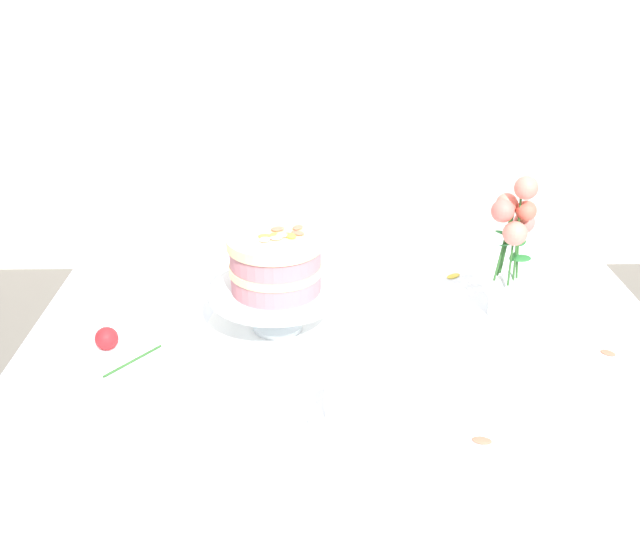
# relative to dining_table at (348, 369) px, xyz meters

# --- Properties ---
(dining_table) EXTENTS (1.40, 1.00, 0.74)m
(dining_table) POSITION_rel_dining_table_xyz_m (0.00, 0.00, 0.00)
(dining_table) COLOR white
(dining_table) RESTS_ON ground
(linen_napkin) EXTENTS (0.37, 0.37, 0.00)m
(linen_napkin) POSITION_rel_dining_table_xyz_m (-0.16, 0.03, 0.09)
(linen_napkin) COLOR white
(linen_napkin) RESTS_ON dining_table
(cake_stand) EXTENTS (0.29, 0.29, 0.10)m
(cake_stand) POSITION_rel_dining_table_xyz_m (-0.16, 0.03, 0.17)
(cake_stand) COLOR silver
(cake_stand) RESTS_ON linen_napkin
(layer_cake) EXTENTS (0.20, 0.20, 0.13)m
(layer_cake) POSITION_rel_dining_table_xyz_m (-0.16, 0.03, 0.25)
(layer_cake) COLOR #CC7A84
(layer_cake) RESTS_ON cake_stand
(flower_vase) EXTENTS (0.11, 0.11, 0.33)m
(flower_vase) POSITION_rel_dining_table_xyz_m (0.36, 0.08, 0.24)
(flower_vase) COLOR silver
(flower_vase) RESTS_ON dining_table
(teacup) EXTENTS (0.13, 0.13, 0.06)m
(teacup) POSITION_rel_dining_table_xyz_m (-0.03, -0.30, 0.11)
(teacup) COLOR white
(teacup) RESTS_ON dining_table
(fallen_rose) EXTENTS (0.14, 0.13, 0.05)m
(fallen_rose) POSITION_rel_dining_table_xyz_m (-0.51, -0.05, 0.11)
(fallen_rose) COLOR #2D6028
(fallen_rose) RESTS_ON dining_table
(loose_petal_0) EXTENTS (0.04, 0.03, 0.00)m
(loose_petal_0) POSITION_rel_dining_table_xyz_m (0.21, -0.36, 0.09)
(loose_petal_0) COLOR #E56B51
(loose_petal_0) RESTS_ON dining_table
(loose_petal_1) EXTENTS (0.04, 0.04, 0.00)m
(loose_petal_1) POSITION_rel_dining_table_xyz_m (0.54, -0.09, 0.09)
(loose_petal_1) COLOR #E56B51
(loose_petal_1) RESTS_ON dining_table
(loose_petal_2) EXTENTS (0.05, 0.04, 0.00)m
(loose_petal_2) POSITION_rel_dining_table_xyz_m (0.28, 0.28, 0.09)
(loose_petal_2) COLOR yellow
(loose_petal_2) RESTS_ON dining_table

